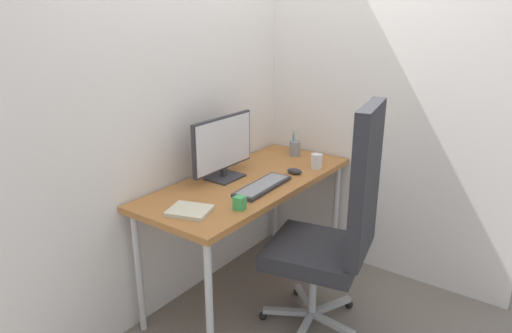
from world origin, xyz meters
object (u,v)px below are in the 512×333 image
at_px(monitor, 223,146).
at_px(coffee_mug, 317,161).
at_px(keyboard, 263,186).
at_px(pen_holder, 295,148).
at_px(office_chair, 339,223).
at_px(mouse, 295,171).
at_px(desk_clamp_accessory, 240,203).
at_px(notebook, 190,211).

distance_m(monitor, coffee_mug, 0.63).
bearing_deg(coffee_mug, keyboard, 170.69).
bearing_deg(monitor, pen_holder, -9.97).
bearing_deg(keyboard, monitor, 89.85).
height_order(office_chair, pen_holder, office_chair).
height_order(mouse, desk_clamp_accessory, desk_clamp_accessory).
distance_m(monitor, keyboard, 0.34).
xyz_separation_m(notebook, desk_clamp_accessory, (0.18, -0.18, 0.02)).
distance_m(pen_holder, coffee_mug, 0.30).
height_order(pen_holder, coffee_mug, pen_holder).
bearing_deg(keyboard, office_chair, -87.07).
relative_size(mouse, desk_clamp_accessory, 1.42).
height_order(mouse, coffee_mug, coffee_mug).
distance_m(keyboard, coffee_mug, 0.49).
distance_m(mouse, pen_holder, 0.38).
height_order(keyboard, pen_holder, pen_holder).
distance_m(notebook, coffee_mug, 0.99).
height_order(keyboard, coffee_mug, coffee_mug).
bearing_deg(notebook, keyboard, -30.35).
bearing_deg(office_chair, mouse, 57.44).
relative_size(office_chair, mouse, 13.20).
xyz_separation_m(keyboard, pen_holder, (0.64, 0.18, 0.04)).
bearing_deg(notebook, pen_holder, -14.93).
relative_size(office_chair, notebook, 6.38).
xyz_separation_m(keyboard, mouse, (0.31, -0.02, 0.01)).
distance_m(mouse, coffee_mug, 0.19).
bearing_deg(notebook, monitor, 2.08).
relative_size(monitor, desk_clamp_accessory, 7.30).
height_order(mouse, notebook, mouse).
xyz_separation_m(keyboard, desk_clamp_accessory, (-0.31, -0.08, 0.02)).
distance_m(pen_holder, notebook, 1.13).
distance_m(mouse, desk_clamp_accessory, 0.62).
xyz_separation_m(pen_holder, desk_clamp_accessory, (-0.95, -0.25, -0.02)).
bearing_deg(pen_holder, desk_clamp_accessory, -165.13).
height_order(notebook, desk_clamp_accessory, desk_clamp_accessory).
xyz_separation_m(mouse, desk_clamp_accessory, (-0.62, -0.05, 0.02)).
relative_size(mouse, coffee_mug, 0.92).
bearing_deg(pen_holder, monitor, 170.03).
distance_m(monitor, desk_clamp_accessory, 0.51).
relative_size(notebook, desk_clamp_accessory, 2.95).
xyz_separation_m(monitor, pen_holder, (0.64, -0.11, -0.14)).
distance_m(keyboard, notebook, 0.50).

